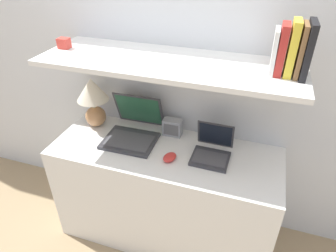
{
  "coord_description": "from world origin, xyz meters",
  "views": [
    {
      "loc": [
        0.49,
        -1.13,
        1.89
      ],
      "look_at": [
        0.02,
        0.27,
        0.94
      ],
      "focal_mm": 32.0,
      "sensor_mm": 36.0,
      "label": 1
    }
  ],
  "objects_px": {
    "book_brown": "(301,51)",
    "book_yellow": "(292,48)",
    "book_white": "(274,51)",
    "shelf_gadget": "(64,43)",
    "computer_mouse": "(170,157)",
    "book_red": "(282,50)",
    "table_lamp": "(93,97)",
    "book_black": "(308,50)",
    "laptop_large": "(133,130)",
    "laptop_small": "(212,150)",
    "router_box": "(172,127)"
  },
  "relations": [
    {
      "from": "router_box",
      "to": "book_white",
      "type": "distance_m",
      "value": 0.82
    },
    {
      "from": "book_yellow",
      "to": "book_white",
      "type": "xyz_separation_m",
      "value": [
        -0.08,
        0.0,
        -0.02
      ]
    },
    {
      "from": "book_red",
      "to": "shelf_gadget",
      "type": "bearing_deg",
      "value": 180.0
    },
    {
      "from": "book_yellow",
      "to": "book_red",
      "type": "xyz_separation_m",
      "value": [
        -0.04,
        0.0,
        -0.01
      ]
    },
    {
      "from": "book_red",
      "to": "book_white",
      "type": "xyz_separation_m",
      "value": [
        -0.03,
        0.0,
        -0.01
      ]
    },
    {
      "from": "router_box",
      "to": "book_yellow",
      "type": "xyz_separation_m",
      "value": [
        0.61,
        -0.12,
        0.63
      ]
    },
    {
      "from": "book_brown",
      "to": "book_red",
      "type": "bearing_deg",
      "value": 180.0
    },
    {
      "from": "laptop_small",
      "to": "router_box",
      "type": "xyz_separation_m",
      "value": [
        -0.29,
        0.15,
        0.01
      ]
    },
    {
      "from": "laptop_large",
      "to": "laptop_small",
      "type": "relative_size",
      "value": 1.54
    },
    {
      "from": "book_brown",
      "to": "book_yellow",
      "type": "height_order",
      "value": "book_yellow"
    },
    {
      "from": "shelf_gadget",
      "to": "laptop_small",
      "type": "bearing_deg",
      "value": -1.81
    },
    {
      "from": "computer_mouse",
      "to": "book_white",
      "type": "bearing_deg",
      "value": 16.47
    },
    {
      "from": "computer_mouse",
      "to": "laptop_large",
      "type": "bearing_deg",
      "value": 153.86
    },
    {
      "from": "laptop_small",
      "to": "book_brown",
      "type": "xyz_separation_m",
      "value": [
        0.35,
        0.03,
        0.64
      ]
    },
    {
      "from": "laptop_large",
      "to": "shelf_gadget",
      "type": "distance_m",
      "value": 0.67
    },
    {
      "from": "laptop_small",
      "to": "book_red",
      "type": "relative_size",
      "value": 1.01
    },
    {
      "from": "table_lamp",
      "to": "book_brown",
      "type": "distance_m",
      "value": 1.28
    },
    {
      "from": "computer_mouse",
      "to": "shelf_gadget",
      "type": "bearing_deg",
      "value": 168.77
    },
    {
      "from": "book_red",
      "to": "laptop_large",
      "type": "bearing_deg",
      "value": 179.44
    },
    {
      "from": "computer_mouse",
      "to": "shelf_gadget",
      "type": "relative_size",
      "value": 1.72
    },
    {
      "from": "laptop_small",
      "to": "computer_mouse",
      "type": "relative_size",
      "value": 2.11
    },
    {
      "from": "laptop_small",
      "to": "book_yellow",
      "type": "relative_size",
      "value": 0.93
    },
    {
      "from": "book_white",
      "to": "router_box",
      "type": "bearing_deg",
      "value": 167.57
    },
    {
      "from": "laptop_large",
      "to": "book_red",
      "type": "height_order",
      "value": "book_red"
    },
    {
      "from": "laptop_small",
      "to": "shelf_gadget",
      "type": "height_order",
      "value": "shelf_gadget"
    },
    {
      "from": "laptop_small",
      "to": "shelf_gadget",
      "type": "distance_m",
      "value": 1.08
    },
    {
      "from": "book_yellow",
      "to": "book_red",
      "type": "bearing_deg",
      "value": 180.0
    },
    {
      "from": "book_black",
      "to": "table_lamp",
      "type": "bearing_deg",
      "value": 176.93
    },
    {
      "from": "table_lamp",
      "to": "laptop_large",
      "type": "height_order",
      "value": "table_lamp"
    },
    {
      "from": "computer_mouse",
      "to": "book_red",
      "type": "height_order",
      "value": "book_red"
    },
    {
      "from": "book_white",
      "to": "table_lamp",
      "type": "bearing_deg",
      "value": 176.52
    },
    {
      "from": "book_white",
      "to": "shelf_gadget",
      "type": "bearing_deg",
      "value": 180.0
    },
    {
      "from": "table_lamp",
      "to": "book_black",
      "type": "distance_m",
      "value": 1.31
    },
    {
      "from": "book_white",
      "to": "book_red",
      "type": "bearing_deg",
      "value": 0.0
    },
    {
      "from": "shelf_gadget",
      "to": "table_lamp",
      "type": "bearing_deg",
      "value": 33.91
    },
    {
      "from": "book_yellow",
      "to": "book_white",
      "type": "relative_size",
      "value": 1.21
    },
    {
      "from": "book_brown",
      "to": "book_yellow",
      "type": "distance_m",
      "value": 0.04
    },
    {
      "from": "book_white",
      "to": "shelf_gadget",
      "type": "distance_m",
      "value": 1.18
    },
    {
      "from": "table_lamp",
      "to": "book_red",
      "type": "height_order",
      "value": "book_red"
    },
    {
      "from": "table_lamp",
      "to": "laptop_large",
      "type": "relative_size",
      "value": 0.96
    },
    {
      "from": "book_black",
      "to": "book_yellow",
      "type": "height_order",
      "value": "same"
    },
    {
      "from": "shelf_gadget",
      "to": "book_red",
      "type": "bearing_deg",
      "value": 0.0
    },
    {
      "from": "book_brown",
      "to": "book_red",
      "type": "distance_m",
      "value": 0.08
    },
    {
      "from": "computer_mouse",
      "to": "shelf_gadget",
      "type": "distance_m",
      "value": 0.92
    },
    {
      "from": "computer_mouse",
      "to": "book_white",
      "type": "distance_m",
      "value": 0.82
    },
    {
      "from": "book_red",
      "to": "book_white",
      "type": "relative_size",
      "value": 1.12
    },
    {
      "from": "laptop_small",
      "to": "computer_mouse",
      "type": "xyz_separation_m",
      "value": [
        -0.23,
        -0.11,
        -0.03
      ]
    },
    {
      "from": "book_black",
      "to": "book_red",
      "type": "xyz_separation_m",
      "value": [
        -0.11,
        0.0,
        -0.01
      ]
    },
    {
      "from": "computer_mouse",
      "to": "router_box",
      "type": "relative_size",
      "value": 0.92
    },
    {
      "from": "laptop_large",
      "to": "book_black",
      "type": "relative_size",
      "value": 1.43
    }
  ]
}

